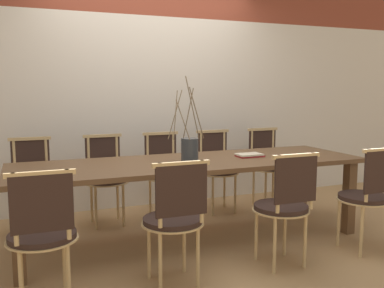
{
  "coord_description": "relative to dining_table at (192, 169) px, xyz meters",
  "views": [
    {
      "loc": [
        -1.39,
        -3.49,
        1.37
      ],
      "look_at": [
        0.0,
        0.0,
        0.88
      ],
      "focal_mm": 40.0,
      "sensor_mm": 36.0,
      "label": 1
    }
  ],
  "objects": [
    {
      "name": "dining_table",
      "position": [
        0.0,
        0.0,
        0.0
      ],
      "size": [
        3.12,
        0.95,
        0.73
      ],
      "color": "brown",
      "rests_on": "ground_plane"
    },
    {
      "name": "chair_near_right",
      "position": [
        1.27,
        -0.8,
        -0.15
      ],
      "size": [
        0.44,
        0.44,
        0.9
      ],
      "color": "black",
      "rests_on": "ground_plane"
    },
    {
      "name": "chair_far_left",
      "position": [
        -0.63,
        0.8,
        -0.15
      ],
      "size": [
        0.44,
        0.44,
        0.9
      ],
      "rotation": [
        0.0,
        0.0,
        3.14
      ],
      "color": "black",
      "rests_on": "ground_plane"
    },
    {
      "name": "chair_near_center",
      "position": [
        0.44,
        -0.8,
        -0.15
      ],
      "size": [
        0.44,
        0.44,
        0.9
      ],
      "color": "black",
      "rests_on": "ground_plane"
    },
    {
      "name": "ground_plane",
      "position": [
        0.0,
        0.0,
        -0.66
      ],
      "size": [
        16.0,
        16.0,
        0.0
      ],
      "primitive_type": "plane",
      "color": "#A87F51"
    },
    {
      "name": "chair_far_center",
      "position": [
        -0.0,
        0.8,
        -0.15
      ],
      "size": [
        0.44,
        0.44,
        0.9
      ],
      "rotation": [
        0.0,
        0.0,
        3.14
      ],
      "color": "black",
      "rests_on": "ground_plane"
    },
    {
      "name": "wall_rear",
      "position": [
        0.0,
        1.34,
        0.94
      ],
      "size": [
        12.0,
        0.06,
        3.2
      ],
      "color": "beige",
      "rests_on": "ground_plane"
    },
    {
      "name": "chair_near_leftend",
      "position": [
        -1.31,
        -0.8,
        -0.15
      ],
      "size": [
        0.44,
        0.44,
        0.9
      ],
      "color": "black",
      "rests_on": "ground_plane"
    },
    {
      "name": "chair_far_right",
      "position": [
        0.62,
        0.8,
        -0.15
      ],
      "size": [
        0.44,
        0.44,
        0.9
      ],
      "rotation": [
        0.0,
        0.0,
        3.14
      ],
      "color": "black",
      "rests_on": "ground_plane"
    },
    {
      "name": "chair_near_left",
      "position": [
        -0.44,
        -0.8,
        -0.15
      ],
      "size": [
        0.44,
        0.44,
        0.9
      ],
      "color": "black",
      "rests_on": "ground_plane"
    },
    {
      "name": "book_stack",
      "position": [
        0.59,
        0.01,
        0.09
      ],
      "size": [
        0.25,
        0.16,
        0.03
      ],
      "color": "maroon",
      "rests_on": "dining_table"
    },
    {
      "name": "chair_far_leftend",
      "position": [
        -1.33,
        0.8,
        -0.15
      ],
      "size": [
        0.44,
        0.44,
        0.9
      ],
      "rotation": [
        0.0,
        0.0,
        3.14
      ],
      "color": "black",
      "rests_on": "ground_plane"
    },
    {
      "name": "chair_far_rightend",
      "position": [
        1.28,
        0.8,
        -0.15
      ],
      "size": [
        0.44,
        0.44,
        0.9
      ],
      "rotation": [
        0.0,
        0.0,
        3.14
      ],
      "color": "black",
      "rests_on": "ground_plane"
    },
    {
      "name": "vase_centerpiece",
      "position": [
        -0.04,
        -0.05,
        0.19
      ],
      "size": [
        0.32,
        0.32,
        0.74
      ],
      "color": "#33383D",
      "rests_on": "dining_table"
    }
  ]
}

